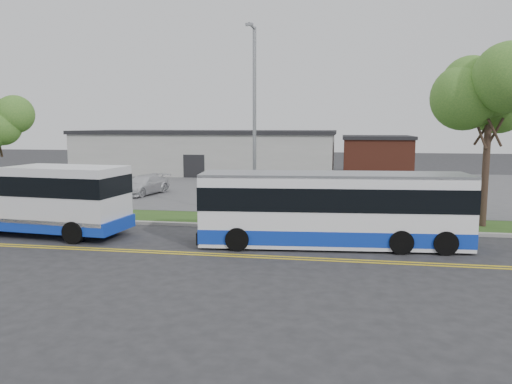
% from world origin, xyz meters
% --- Properties ---
extents(ground, '(140.00, 140.00, 0.00)m').
position_xyz_m(ground, '(0.00, 0.00, 0.00)').
color(ground, '#28282B').
rests_on(ground, ground).
extents(lane_line_north, '(70.00, 0.12, 0.01)m').
position_xyz_m(lane_line_north, '(0.00, -3.85, 0.01)').
color(lane_line_north, gold).
rests_on(lane_line_north, ground).
extents(lane_line_south, '(70.00, 0.12, 0.01)m').
position_xyz_m(lane_line_south, '(0.00, -4.15, 0.01)').
color(lane_line_south, gold).
rests_on(lane_line_south, ground).
extents(curb, '(80.00, 0.30, 0.15)m').
position_xyz_m(curb, '(0.00, 1.10, 0.07)').
color(curb, '#9E9B93').
rests_on(curb, ground).
extents(verge, '(80.00, 3.30, 0.10)m').
position_xyz_m(verge, '(0.00, 2.90, 0.05)').
color(verge, '#2A4918').
rests_on(verge, ground).
extents(parking_lot, '(80.00, 25.00, 0.10)m').
position_xyz_m(parking_lot, '(0.00, 17.00, 0.05)').
color(parking_lot, '#4C4C4F').
rests_on(parking_lot, ground).
extents(commercial_building, '(25.40, 10.40, 4.35)m').
position_xyz_m(commercial_building, '(-6.00, 27.00, 2.18)').
color(commercial_building, '#9E9E99').
rests_on(commercial_building, ground).
extents(brick_wing, '(6.30, 7.30, 3.90)m').
position_xyz_m(brick_wing, '(10.50, 26.00, 1.96)').
color(brick_wing, brown).
rests_on(brick_wing, ground).
extents(tree_east, '(5.20, 5.20, 8.33)m').
position_xyz_m(tree_east, '(14.00, 3.00, 6.20)').
color(tree_east, '#33251C').
rests_on(tree_east, verge).
extents(streetlight_near, '(0.35, 1.53, 9.50)m').
position_xyz_m(streetlight_near, '(3.00, 2.73, 5.23)').
color(streetlight_near, gray).
rests_on(streetlight_near, verge).
extents(shuttle_bus, '(8.24, 3.37, 3.08)m').
position_xyz_m(shuttle_bus, '(-5.30, -1.88, 1.65)').
color(shuttle_bus, '#1035B7').
rests_on(shuttle_bus, ground).
extents(transit_bus, '(10.85, 3.37, 2.96)m').
position_xyz_m(transit_bus, '(7.01, -1.80, 1.50)').
color(transit_bus, white).
rests_on(transit_bus, ground).
extents(pedestrian, '(0.62, 0.46, 1.54)m').
position_xyz_m(pedestrian, '(-10.31, 4.00, 0.87)').
color(pedestrian, black).
rests_on(pedestrian, verge).
extents(parked_car_a, '(2.24, 4.75, 1.51)m').
position_xyz_m(parked_car_a, '(-11.71, 10.34, 0.85)').
color(parked_car_a, '#AEB2B6').
rests_on(parked_car_a, parking_lot).
extents(parked_car_b, '(2.78, 4.82, 1.31)m').
position_xyz_m(parked_car_b, '(-6.16, 10.62, 0.76)').
color(parked_car_b, silver).
rests_on(parked_car_b, parking_lot).
extents(grocery_bag_left, '(0.32, 0.32, 0.32)m').
position_xyz_m(grocery_bag_left, '(-10.61, 3.75, 0.26)').
color(grocery_bag_left, white).
rests_on(grocery_bag_left, verge).
extents(grocery_bag_right, '(0.32, 0.32, 0.32)m').
position_xyz_m(grocery_bag_right, '(-10.01, 4.25, 0.26)').
color(grocery_bag_right, white).
rests_on(grocery_bag_right, verge).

